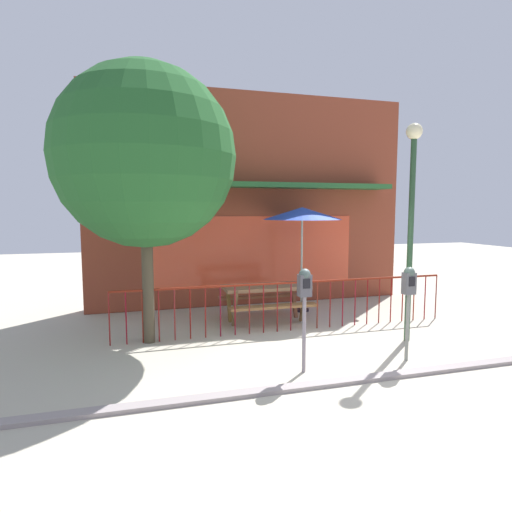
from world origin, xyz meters
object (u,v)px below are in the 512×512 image
(parking_meter_far, at_px, (409,289))
(street_lamp, at_px, (412,201))
(patio_umbrella, at_px, (302,214))
(street_tree, at_px, (145,157))
(parking_meter_near, at_px, (305,293))
(picnic_table_left, at_px, (266,293))

(parking_meter_far, distance_m, street_lamp, 1.76)
(patio_umbrella, height_order, street_lamp, street_lamp)
(patio_umbrella, relative_size, street_tree, 0.50)
(patio_umbrella, relative_size, parking_meter_near, 1.58)
(street_tree, distance_m, street_lamp, 4.70)
(parking_meter_far, bearing_deg, parking_meter_near, 179.88)
(parking_meter_far, distance_m, street_tree, 4.87)
(patio_umbrella, bearing_deg, parking_meter_far, -85.38)
(picnic_table_left, height_order, parking_meter_far, parking_meter_far)
(street_tree, xyz_separation_m, street_lamp, (4.47, -1.24, -0.74))
(patio_umbrella, relative_size, street_lamp, 0.63)
(street_tree, height_order, street_lamp, street_tree)
(parking_meter_near, xyz_separation_m, street_lamp, (2.39, 0.89, 1.34))
(picnic_table_left, height_order, patio_umbrella, patio_umbrella)
(parking_meter_near, bearing_deg, patio_umbrella, 68.04)
(picnic_table_left, xyz_separation_m, parking_meter_near, (-0.36, -2.91, 0.57))
(patio_umbrella, xyz_separation_m, street_tree, (-3.53, -1.47, 1.01))
(street_tree, bearing_deg, picnic_table_left, 17.72)
(parking_meter_near, bearing_deg, street_lamp, 20.45)
(picnic_table_left, bearing_deg, street_tree, -162.28)
(patio_umbrella, height_order, parking_meter_near, patio_umbrella)
(patio_umbrella, distance_m, parking_meter_far, 3.78)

